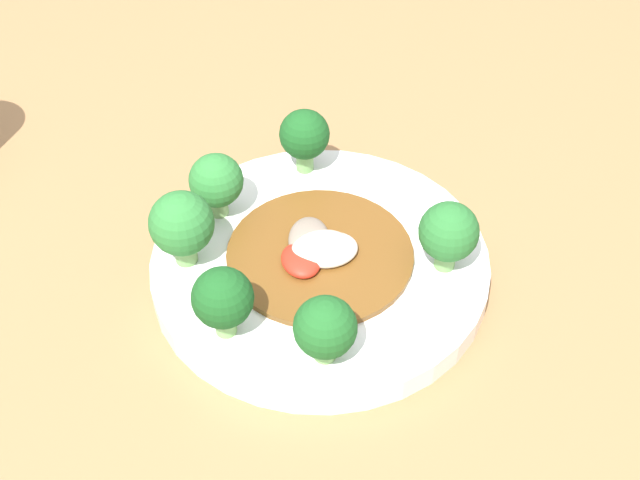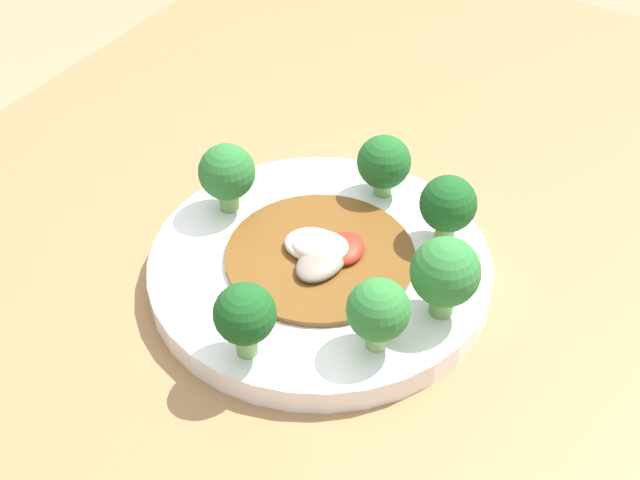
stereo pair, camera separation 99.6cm
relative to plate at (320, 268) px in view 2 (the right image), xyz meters
name	(u,v)px [view 2 (the right image)]	position (x,y,z in m)	size (l,w,h in m)	color
plate	(320,268)	(0.00, 0.00, 0.00)	(0.28, 0.28, 0.02)	white
broccoli_northeast	(378,311)	(0.06, 0.08, 0.05)	(0.05, 0.05, 0.06)	#89B76B
broccoli_west	(384,163)	(-0.10, 0.00, 0.04)	(0.05, 0.05, 0.06)	#7AAD5B
broccoli_south	(227,173)	(-0.02, -0.10, 0.05)	(0.05, 0.05, 0.06)	#70A356
broccoli_east	(245,315)	(0.11, 0.01, 0.05)	(0.05, 0.05, 0.06)	#70A356
broccoli_northwest	(448,205)	(-0.07, 0.08, 0.05)	(0.05, 0.05, 0.06)	#7AAD5B
broccoli_north	(445,273)	(0.00, 0.11, 0.05)	(0.05, 0.05, 0.07)	#70A356
stirfry_center	(321,253)	(0.00, 0.00, 0.02)	(0.15, 0.15, 0.02)	brown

